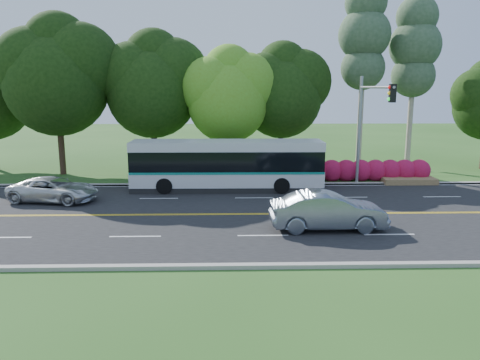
{
  "coord_description": "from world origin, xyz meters",
  "views": [
    {
      "loc": [
        -1.99,
        -22.78,
        6.29
      ],
      "look_at": [
        -1.36,
        2.0,
        1.37
      ],
      "focal_mm": 35.0,
      "sensor_mm": 36.0,
      "label": 1
    }
  ],
  "objects_px": {
    "sedan": "(328,211)",
    "suv": "(54,189)",
    "traffic_signal": "(369,115)",
    "transit_bus": "(227,166)"
  },
  "relations": [
    {
      "from": "traffic_signal",
      "to": "transit_bus",
      "type": "distance_m",
      "value": 9.13
    },
    {
      "from": "traffic_signal",
      "to": "transit_bus",
      "type": "bearing_deg",
      "value": 177.68
    },
    {
      "from": "sedan",
      "to": "suv",
      "type": "relative_size",
      "value": 1.05
    },
    {
      "from": "transit_bus",
      "to": "sedan",
      "type": "distance_m",
      "value": 9.57
    },
    {
      "from": "transit_bus",
      "to": "suv",
      "type": "xyz_separation_m",
      "value": [
        -9.67,
        -2.79,
        -0.84
      ]
    },
    {
      "from": "transit_bus",
      "to": "traffic_signal",
      "type": "bearing_deg",
      "value": -1.89
    },
    {
      "from": "traffic_signal",
      "to": "sedan",
      "type": "relative_size",
      "value": 1.36
    },
    {
      "from": "sedan",
      "to": "suv",
      "type": "distance_m",
      "value": 15.27
    },
    {
      "from": "sedan",
      "to": "transit_bus",
      "type": "bearing_deg",
      "value": 26.95
    },
    {
      "from": "traffic_signal",
      "to": "sedan",
      "type": "height_order",
      "value": "traffic_signal"
    }
  ]
}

